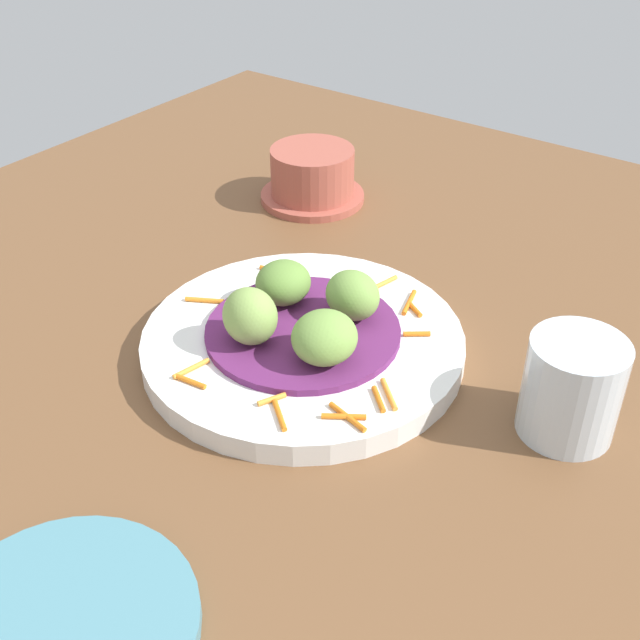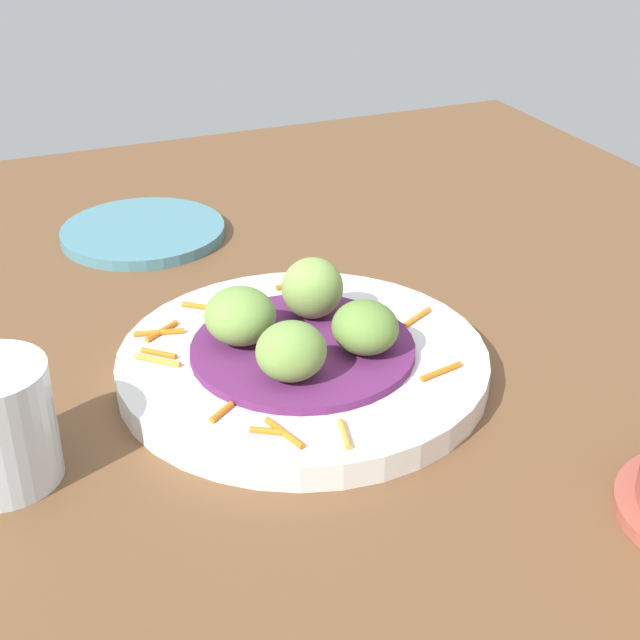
# 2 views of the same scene
# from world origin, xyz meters

# --- Properties ---
(table_surface) EXTENTS (1.10, 1.10, 0.02)m
(table_surface) POSITION_xyz_m (0.00, 0.00, 0.01)
(table_surface) COLOR brown
(table_surface) RESTS_ON ground
(main_plate) EXTENTS (0.26, 0.26, 0.02)m
(main_plate) POSITION_xyz_m (0.01, 0.04, 0.03)
(main_plate) COLOR white
(main_plate) RESTS_ON table_surface
(cabbage_bed) EXTENTS (0.16, 0.16, 0.01)m
(cabbage_bed) POSITION_xyz_m (0.01, 0.04, 0.04)
(cabbage_bed) COLOR #60235B
(cabbage_bed) RESTS_ON main_plate
(carrot_garnish) EXTENTS (0.22, 0.22, 0.00)m
(carrot_garnish) POSITION_xyz_m (-0.00, 0.01, 0.04)
(carrot_garnish) COLOR orange
(carrot_garnish) RESTS_ON main_plate
(guac_scoop_left) EXTENTS (0.05, 0.05, 0.04)m
(guac_scoop_left) POSITION_xyz_m (0.03, 0.07, 0.06)
(guac_scoop_left) COLOR olive
(guac_scoop_left) RESTS_ON cabbage_bed
(guac_scoop_center) EXTENTS (0.05, 0.05, 0.05)m
(guac_scoop_center) POSITION_xyz_m (-0.03, 0.06, 0.07)
(guac_scoop_center) COLOR #84A851
(guac_scoop_center) RESTS_ON cabbage_bed
(guac_scoop_right) EXTENTS (0.05, 0.05, 0.04)m
(guac_scoop_right) POSITION_xyz_m (-0.01, 0.00, 0.06)
(guac_scoop_right) COLOR #759E47
(guac_scoop_right) RESTS_ON cabbage_bed
(guac_scoop_back) EXTENTS (0.05, 0.05, 0.04)m
(guac_scoop_back) POSITION_xyz_m (0.05, 0.01, 0.07)
(guac_scoop_back) COLOR #759E47
(guac_scoop_back) RESTS_ON cabbage_bed
(side_plate_small) EXTENTS (0.15, 0.15, 0.01)m
(side_plate_small) POSITION_xyz_m (-0.27, -0.01, 0.03)
(side_plate_small) COLOR teal
(side_plate_small) RESTS_ON table_surface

